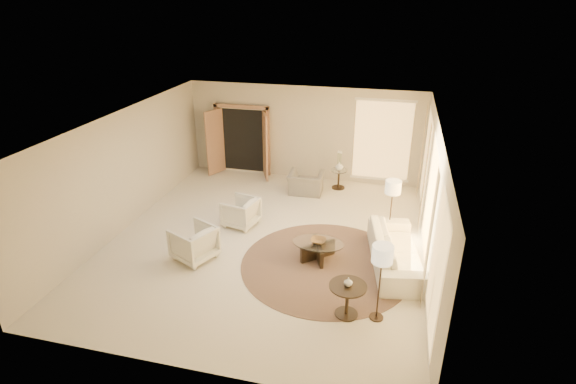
% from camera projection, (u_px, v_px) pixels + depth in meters
% --- Properties ---
extents(room, '(7.04, 8.04, 2.83)m').
position_uv_depth(room, '(266.00, 185.00, 9.81)').
color(room, '#F0E5CA').
rests_on(room, ground).
extents(windows_right, '(0.10, 6.40, 2.40)m').
position_uv_depth(windows_right, '(429.00, 201.00, 9.16)').
color(windows_right, '#FFC366').
rests_on(windows_right, room).
extents(window_back_corner, '(1.70, 0.10, 2.40)m').
position_uv_depth(window_back_corner, '(382.00, 141.00, 12.82)').
color(window_back_corner, '#FFC366').
rests_on(window_back_corner, room).
extents(curtains_right, '(0.06, 5.20, 2.60)m').
position_uv_depth(curtains_right, '(425.00, 186.00, 9.99)').
color(curtains_right, tan).
rests_on(curtains_right, room).
extents(french_doors, '(1.95, 0.66, 2.16)m').
position_uv_depth(french_doors, '(242.00, 141.00, 13.74)').
color(french_doors, '#A97A58').
rests_on(french_doors, room).
extents(area_rug, '(4.16, 4.16, 0.01)m').
position_uv_depth(area_rug, '(326.00, 265.00, 9.46)').
color(area_rug, '#3F2B21').
rests_on(area_rug, room).
extents(sofa, '(1.36, 2.54, 0.70)m').
position_uv_depth(sofa, '(396.00, 250.00, 9.33)').
color(sofa, white).
rests_on(sofa, room).
extents(armchair_left, '(0.85, 0.88, 0.77)m').
position_uv_depth(armchair_left, '(241.00, 211.00, 10.93)').
color(armchair_left, white).
rests_on(armchair_left, room).
extents(armchair_right, '(1.02, 1.04, 0.82)m').
position_uv_depth(armchair_right, '(194.00, 241.00, 9.55)').
color(armchair_right, white).
rests_on(armchair_right, room).
extents(accent_chair, '(0.98, 0.66, 0.83)m').
position_uv_depth(accent_chair, '(306.00, 179.00, 12.64)').
color(accent_chair, gray).
rests_on(accent_chair, room).
extents(coffee_table, '(1.32, 1.32, 0.40)m').
position_uv_depth(coffee_table, '(318.00, 248.00, 9.58)').
color(coffee_table, black).
rests_on(coffee_table, room).
extents(end_table, '(0.66, 0.66, 0.63)m').
position_uv_depth(end_table, '(347.00, 295.00, 7.84)').
color(end_table, black).
rests_on(end_table, room).
extents(side_table, '(0.49, 0.49, 0.57)m').
position_uv_depth(side_table, '(339.00, 177.00, 13.00)').
color(side_table, '#2C2119').
rests_on(side_table, room).
extents(floor_lamp_near, '(0.35, 0.35, 1.46)m').
position_uv_depth(floor_lamp_near, '(393.00, 190.00, 9.97)').
color(floor_lamp_near, '#2C2119').
rests_on(floor_lamp_near, room).
extents(floor_lamp_far, '(0.36, 0.36, 1.47)m').
position_uv_depth(floor_lamp_far, '(382.00, 257.00, 7.42)').
color(floor_lamp_far, '#2C2119').
rests_on(floor_lamp_far, room).
extents(bowl, '(0.34, 0.34, 0.08)m').
position_uv_depth(bowl, '(318.00, 241.00, 9.50)').
color(bowl, brown).
rests_on(bowl, coffee_table).
extents(end_vase, '(0.20, 0.20, 0.16)m').
position_uv_depth(end_vase, '(348.00, 282.00, 7.73)').
color(end_vase, white).
rests_on(end_vase, end_table).
extents(side_vase, '(0.28, 0.28, 0.24)m').
position_uv_depth(side_vase, '(339.00, 166.00, 12.86)').
color(side_vase, white).
rests_on(side_vase, side_table).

